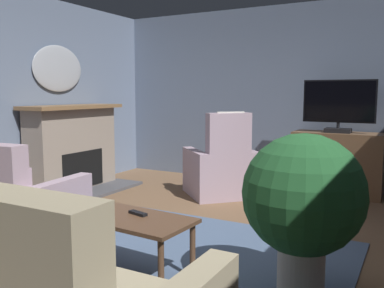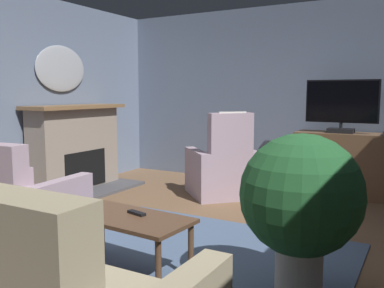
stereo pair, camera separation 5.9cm
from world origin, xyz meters
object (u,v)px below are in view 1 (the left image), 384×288
wall_mirror_oval (58,69)px  tv_cabinet (337,165)px  coffee_table (127,223)px  tv_remote (138,213)px  television (339,105)px  armchair_near_window (221,170)px  armchair_facing_sofa (21,211)px  fireplace (74,150)px  potted_plant_on_hearth_side (303,199)px

wall_mirror_oval → tv_cabinet: wall_mirror_oval is taller
coffee_table → tv_remote: tv_remote is taller
television → tv_remote: bearing=-105.3°
armchair_near_window → armchair_facing_sofa: 2.68m
fireplace → television: 3.74m
tv_cabinet → potted_plant_on_hearth_side: 3.25m
fireplace → armchair_near_window: 2.12m
fireplace → tv_cabinet: size_ratio=1.36×
potted_plant_on_hearth_side → coffee_table: bearing=-169.0°
fireplace → tv_cabinet: (3.35, 1.57, -0.17)m
tv_remote → armchair_near_window: size_ratio=0.15×
tv_cabinet → television: 0.83m
fireplace → tv_cabinet: fireplace is taller
fireplace → tv_cabinet: 3.71m
fireplace → television: television is taller
fireplace → coffee_table: fireplace is taller
tv_remote → potted_plant_on_hearth_side: (1.22, 0.18, 0.22)m
fireplace → tv_remote: (2.44, -1.82, -0.11)m
wall_mirror_oval → armchair_near_window: wall_mirror_oval is taller
tv_cabinet → tv_remote: bearing=-105.0°
television → armchair_facing_sofa: (-2.26, -3.34, -0.93)m
armchair_near_window → potted_plant_on_hearth_side: 2.92m
television → armchair_near_window: size_ratio=0.80×
tv_cabinet → potted_plant_on_hearth_side: (0.31, -3.22, 0.29)m
wall_mirror_oval → coffee_table: 3.51m
tv_remote → armchair_facing_sofa: size_ratio=0.17×
armchair_facing_sofa → potted_plant_on_hearth_side: bearing=3.8°
tv_cabinet → potted_plant_on_hearth_side: size_ratio=1.03×
wall_mirror_oval → armchair_near_window: (2.23, 0.72, -1.39)m
tv_cabinet → potted_plant_on_hearth_side: potted_plant_on_hearth_side is taller
wall_mirror_oval → television: (3.60, 1.52, -0.50)m
armchair_facing_sofa → potted_plant_on_hearth_side: size_ratio=0.86×
coffee_table → potted_plant_on_hearth_side: (1.27, 0.25, 0.29)m
potted_plant_on_hearth_side → television: bearing=95.6°
television → tv_remote: size_ratio=5.54×
fireplace → coffee_table: 3.05m
fireplace → wall_mirror_oval: wall_mirror_oval is taller
tv_cabinet → coffee_table: (-0.96, -3.46, 0.00)m
television → wall_mirror_oval: bearing=-157.1°
coffee_table → potted_plant_on_hearth_side: bearing=11.0°
fireplace → wall_mirror_oval: bearing=180.0°
fireplace → potted_plant_on_hearth_side: 4.02m
wall_mirror_oval → television: size_ratio=0.97×
wall_mirror_oval → fireplace: bearing=0.0°
tv_remote → television: bearing=-91.9°
television → potted_plant_on_hearth_side: bearing=-84.4°
fireplace → coffee_table: (2.39, -1.89, -0.17)m
tv_cabinet → coffee_table: tv_cabinet is taller
armchair_facing_sofa → potted_plant_on_hearth_side: (2.56, 0.17, 0.39)m
television → armchair_near_window: 1.82m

